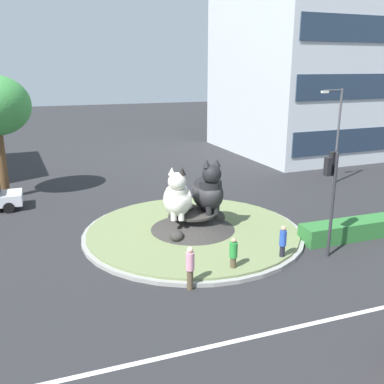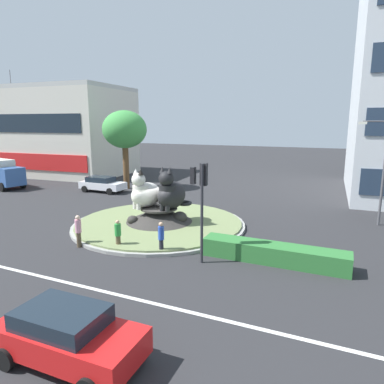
{
  "view_description": "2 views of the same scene",
  "coord_description": "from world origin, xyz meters",
  "views": [
    {
      "loc": [
        -6.95,
        -19.49,
        8.39
      ],
      "look_at": [
        0.21,
        0.72,
        2.06
      ],
      "focal_mm": 40.02,
      "sensor_mm": 36.0,
      "label": 1
    },
    {
      "loc": [
        10.97,
        -19.29,
        6.7
      ],
      "look_at": [
        1.99,
        0.86,
        2.26
      ],
      "focal_mm": 32.4,
      "sensor_mm": 36.0,
      "label": 2
    }
  ],
  "objects": [
    {
      "name": "ground_plane",
      "position": [
        0.0,
        0.0,
        0.0
      ],
      "size": [
        160.0,
        160.0,
        0.0
      ],
      "primitive_type": "plane",
      "color": "#28282B"
    },
    {
      "name": "cat_statue_black",
      "position": [
        0.86,
        0.04,
        2.24
      ],
      "size": [
        1.83,
        2.75,
        2.79
      ],
      "rotation": [
        0.0,
        0.0,
        -1.63
      ],
      "color": "black",
      "rests_on": "roundabout_island"
    },
    {
      "name": "pedestrian_pink_shirt",
      "position": [
        -2.01,
        -5.35,
        0.96
      ],
      "size": [
        0.33,
        0.33,
        1.79
      ],
      "rotation": [
        0.0,
        0.0,
        1.92
      ],
      "color": "brown",
      "rests_on": "ground"
    },
    {
      "name": "clipped_hedge_strip",
      "position": [
        8.12,
        -3.16,
        0.45
      ],
      "size": [
        7.0,
        1.2,
        0.9
      ],
      "primitive_type": "cube",
      "color": "#2D7033",
      "rests_on": "ground"
    },
    {
      "name": "pedestrian_blue_shirt",
      "position": [
        2.61,
        -4.45,
        0.93
      ],
      "size": [
        0.31,
        0.31,
        1.72
      ],
      "rotation": [
        0.0,
        0.0,
        3.03
      ],
      "color": "black",
      "rests_on": "ground"
    },
    {
      "name": "streetlight_arm",
      "position": [
        13.08,
        5.97,
        3.97
      ],
      "size": [
        1.83,
        0.29,
        6.87
      ],
      "rotation": [
        0.0,
        0.0,
        3.2
      ],
      "color": "#4C4C51",
      "rests_on": "ground"
    },
    {
      "name": "lane_centreline",
      "position": [
        0.0,
        -8.95,
        0.0
      ],
      "size": [
        112.0,
        0.2,
        0.01
      ],
      "primitive_type": "cube",
      "color": "silver",
      "rests_on": "ground"
    },
    {
      "name": "traffic_light_mast",
      "position": [
        4.85,
        -4.51,
        3.54
      ],
      "size": [
        0.71,
        0.54,
        4.83
      ],
      "rotation": [
        0.0,
        0.0,
        1.58
      ],
      "color": "#2D2D33",
      "rests_on": "ground"
    },
    {
      "name": "pedestrian_green_shirt",
      "position": [
        0.12,
        -4.71,
        0.85
      ],
      "size": [
        0.34,
        0.34,
        1.61
      ],
      "rotation": [
        0.0,
        0.0,
        1.93
      ],
      "color": "brown",
      "rests_on": "ground"
    },
    {
      "name": "office_tower",
      "position": [
        20.4,
        18.2,
        13.49
      ],
      "size": [
        18.97,
        16.58,
        26.98
      ],
      "rotation": [
        0.0,
        0.0,
        0.04
      ],
      "color": "silver",
      "rests_on": "ground"
    },
    {
      "name": "roundabout_island",
      "position": [
        0.01,
        -0.0,
        0.36
      ],
      "size": [
        11.29,
        11.29,
        1.22
      ],
      "color": "gray",
      "rests_on": "ground"
    },
    {
      "name": "cat_statue_white",
      "position": [
        -0.89,
        -0.28,
        2.17
      ],
      "size": [
        2.26,
        2.64,
        2.59
      ],
      "rotation": [
        0.0,
        0.0,
        -1.89
      ],
      "color": "silver",
      "rests_on": "roundabout_island"
    }
  ]
}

